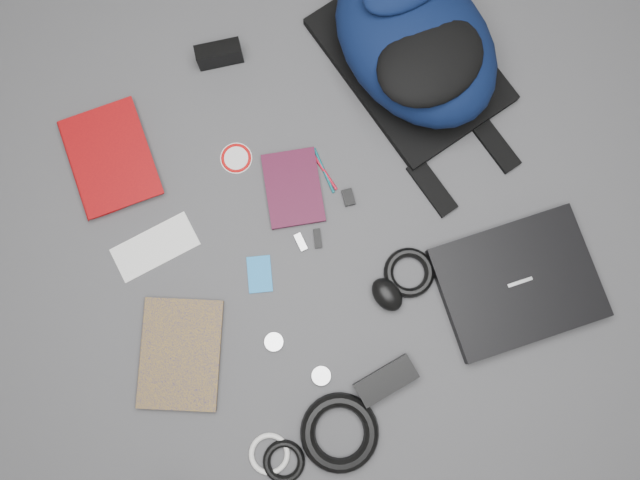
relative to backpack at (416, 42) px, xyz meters
name	(u,v)px	position (x,y,z in m)	size (l,w,h in m)	color
ground	(320,241)	(-0.40, -0.33, -0.11)	(4.00, 4.00, 0.00)	#4F4F51
backpack	(416,42)	(0.00, 0.00, 0.00)	(0.36, 0.52, 0.22)	black
laptop	(518,283)	(-0.02, -0.62, -0.09)	(0.36, 0.28, 0.04)	black
textbook_red	(72,172)	(-0.89, 0.09, -0.09)	(0.20, 0.27, 0.03)	maroon
comic_book	(141,352)	(-0.90, -0.39, -0.10)	(0.19, 0.26, 0.02)	#CB990E
envelope	(155,247)	(-0.78, -0.17, -0.11)	(0.20, 0.09, 0.00)	white
dvd_case	(293,188)	(-0.41, -0.18, -0.10)	(0.13, 0.19, 0.01)	#3A0B1E
compact_camera	(219,54)	(-0.44, 0.21, -0.08)	(0.11, 0.04, 0.06)	black
sticker_disc	(236,158)	(-0.51, -0.05, -0.11)	(0.08, 0.08, 0.00)	white
pen_teal	(324,170)	(-0.32, -0.17, -0.11)	(0.01, 0.01, 0.12)	#0B5A64
pen_red	(323,169)	(-0.32, -0.16, -0.11)	(0.01, 0.01, 0.13)	#B60E24
id_badge	(260,274)	(-0.57, -0.34, -0.11)	(0.06, 0.09, 0.00)	#1B7CCC
usb_black	(318,238)	(-0.41, -0.32, -0.10)	(0.02, 0.05, 0.01)	black
usb_silver	(301,242)	(-0.45, -0.31, -0.10)	(0.02, 0.04, 0.01)	#A6A6A8
key_fob	(348,197)	(-0.29, -0.26, -0.10)	(0.03, 0.04, 0.01)	black
mouse	(387,295)	(-0.31, -0.51, -0.09)	(0.06, 0.09, 0.05)	black
headphone_left	(274,342)	(-0.61, -0.50, -0.10)	(0.05, 0.05, 0.01)	silver
headphone_right	(321,376)	(-0.54, -0.62, -0.10)	(0.05, 0.05, 0.01)	#B6B6B8
cable_coil	(409,273)	(-0.24, -0.49, -0.10)	(0.12, 0.12, 0.02)	black
power_brick	(386,381)	(-0.40, -0.69, -0.09)	(0.14, 0.06, 0.04)	black
power_cord_coil	(340,433)	(-0.55, -0.75, -0.09)	(0.18, 0.18, 0.04)	black
earbud_coil	(284,461)	(-0.70, -0.76, -0.10)	(0.10, 0.10, 0.02)	black
white_cable_coil	(269,454)	(-0.72, -0.73, -0.10)	(0.10, 0.10, 0.01)	white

